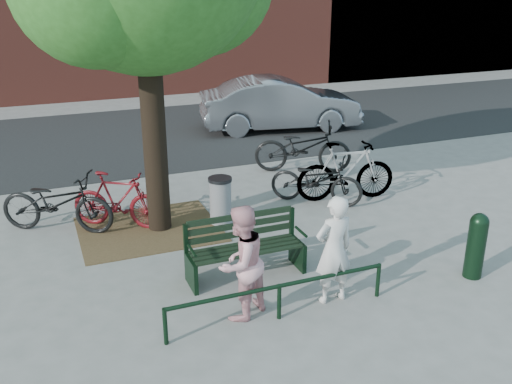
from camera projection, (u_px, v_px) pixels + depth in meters
name	position (u px, v px, depth m)	size (l,w,h in m)	color
ground	(246.00, 276.00, 8.50)	(90.00, 90.00, 0.00)	gray
dirt_pit	(149.00, 229.00, 10.06)	(2.40, 2.00, 0.02)	brown
road	(138.00, 136.00, 15.88)	(40.00, 7.00, 0.01)	black
park_bench	(244.00, 245.00, 8.40)	(1.74, 0.54, 0.97)	black
guard_railing	(279.00, 291.00, 7.32)	(3.06, 0.06, 0.51)	black
person_left	(334.00, 250.00, 7.62)	(0.56, 0.37, 1.54)	beige
person_right	(241.00, 263.00, 7.26)	(0.75, 0.58, 1.54)	pink
bollard	(476.00, 243.00, 8.31)	(0.27, 0.27, 1.01)	black
litter_bin	(220.00, 200.00, 10.18)	(0.43, 0.43, 0.87)	gray
bicycle_a	(57.00, 203.00, 9.83)	(0.70, 2.02, 1.06)	black
bicycle_b	(118.00, 200.00, 10.00)	(0.48, 1.70, 1.02)	#590C11
bicycle_c	(316.00, 180.00, 11.08)	(0.63, 1.82, 0.95)	black
bicycle_d	(346.00, 171.00, 11.22)	(0.56, 1.99, 1.19)	gray
bicycle_e	(303.00, 147.00, 12.85)	(0.76, 2.18, 1.14)	black
parked_car	(280.00, 104.00, 16.39)	(1.59, 4.55, 1.50)	slate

